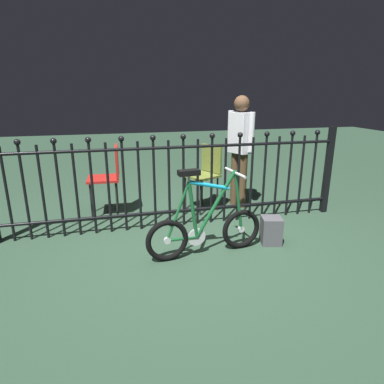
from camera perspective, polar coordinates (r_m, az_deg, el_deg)
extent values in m
plane|color=#2C4734|center=(3.46, -0.12, -9.73)|extent=(20.00, 20.00, 0.00)
cylinder|color=black|center=(3.94, -29.21, -0.52)|extent=(0.03, 0.03, 1.03)
cylinder|color=black|center=(3.90, -26.80, -0.35)|extent=(0.03, 0.03, 1.03)
sphere|color=black|center=(3.79, -27.91, 7.59)|extent=(0.06, 0.06, 0.06)
cylinder|color=black|center=(3.86, -24.34, -0.18)|extent=(0.03, 0.03, 1.03)
cylinder|color=black|center=(3.83, -21.84, 0.00)|extent=(0.03, 0.03, 1.03)
sphere|color=black|center=(3.72, -22.77, 8.10)|extent=(0.06, 0.06, 0.06)
cylinder|color=black|center=(3.81, -19.31, 0.18)|extent=(0.03, 0.03, 1.03)
cylinder|color=black|center=(3.80, -16.75, 0.36)|extent=(0.03, 0.03, 1.03)
sphere|color=black|center=(3.68, -17.47, 8.56)|extent=(0.06, 0.06, 0.06)
cylinder|color=black|center=(3.79, -14.17, 0.55)|extent=(0.03, 0.03, 1.03)
cylinder|color=black|center=(3.79, -11.60, 0.73)|extent=(0.03, 0.03, 1.03)
sphere|color=black|center=(3.68, -12.11, 8.95)|extent=(0.06, 0.06, 0.06)
cylinder|color=black|center=(3.80, -9.03, 0.91)|extent=(0.03, 0.03, 1.03)
cylinder|color=black|center=(3.82, -6.48, 1.08)|extent=(0.03, 0.03, 1.03)
sphere|color=black|center=(3.71, -6.76, 9.26)|extent=(0.06, 0.06, 0.06)
cylinder|color=black|center=(3.84, -3.95, 1.26)|extent=(0.03, 0.03, 1.03)
cylinder|color=black|center=(3.87, -1.46, 1.42)|extent=(0.03, 0.03, 1.03)
sphere|color=black|center=(3.76, -1.53, 9.49)|extent=(0.06, 0.06, 0.06)
cylinder|color=black|center=(3.91, 0.98, 1.59)|extent=(0.03, 0.03, 1.03)
cylinder|color=black|center=(3.96, 3.37, 1.74)|extent=(0.03, 0.03, 1.03)
sphere|color=black|center=(3.85, 3.52, 9.63)|extent=(0.06, 0.06, 0.06)
cylinder|color=black|center=(4.01, 5.71, 1.89)|extent=(0.03, 0.03, 1.03)
cylinder|color=black|center=(4.07, 7.98, 2.03)|extent=(0.03, 0.03, 1.03)
sphere|color=black|center=(3.97, 8.31, 9.70)|extent=(0.06, 0.06, 0.06)
cylinder|color=black|center=(4.14, 10.18, 2.17)|extent=(0.03, 0.03, 1.03)
cylinder|color=black|center=(4.21, 12.31, 2.29)|extent=(0.03, 0.03, 1.03)
sphere|color=black|center=(4.11, 12.80, 9.71)|extent=(0.06, 0.06, 0.06)
cylinder|color=black|center=(4.28, 14.37, 2.41)|extent=(0.03, 0.03, 1.03)
cylinder|color=black|center=(4.37, 16.35, 2.53)|extent=(0.03, 0.03, 1.03)
sphere|color=black|center=(4.27, 16.97, 9.66)|extent=(0.06, 0.06, 0.06)
cylinder|color=black|center=(4.45, 18.26, 2.63)|extent=(0.03, 0.03, 1.03)
cylinder|color=black|center=(4.55, 20.09, 2.73)|extent=(0.03, 0.03, 1.03)
sphere|color=black|center=(4.45, 20.81, 9.58)|extent=(0.06, 0.06, 0.06)
cylinder|color=black|center=(3.96, -2.34, -3.24)|extent=(3.97, 0.04, 0.04)
cylinder|color=black|center=(3.77, -2.48, 7.72)|extent=(3.97, 0.04, 0.04)
cube|color=black|center=(4.65, 22.34, 3.46)|extent=(0.07, 0.07, 1.13)
torus|color=black|center=(3.16, -4.30, -8.34)|extent=(0.42, 0.10, 0.42)
cylinder|color=silver|center=(3.16, -4.30, -8.34)|extent=(0.07, 0.04, 0.07)
torus|color=black|center=(3.43, 8.47, -6.34)|extent=(0.42, 0.10, 0.42)
cylinder|color=silver|center=(3.43, 8.47, -6.34)|extent=(0.07, 0.04, 0.07)
cylinder|color=#19592D|center=(3.20, 4.12, -2.09)|extent=(0.42, 0.08, 0.65)
cylinder|color=#19A5D8|center=(3.11, 3.01, 1.16)|extent=(0.42, 0.08, 0.13)
cylinder|color=#19592D|center=(3.12, 0.16, -3.18)|extent=(0.12, 0.05, 0.57)
cylinder|color=#19592D|center=(3.20, -1.71, -8.05)|extent=(0.30, 0.06, 0.04)
cylinder|color=#19592D|center=(3.08, -2.44, -3.42)|extent=(0.24, 0.05, 0.56)
cylinder|color=#19592D|center=(3.30, 7.98, -1.51)|extent=(0.13, 0.04, 0.62)
cylinder|color=silver|center=(3.19, 7.45, 3.50)|extent=(0.03, 0.03, 0.02)
cylinder|color=silver|center=(3.20, 7.44, 3.33)|extent=(0.07, 0.40, 0.03)
cylinder|color=silver|center=(3.02, -0.53, 2.35)|extent=(0.03, 0.03, 0.07)
cube|color=black|center=(3.00, -0.53, 3.37)|extent=(0.21, 0.11, 0.05)
cylinder|color=silver|center=(3.24, 0.81, -7.75)|extent=(0.18, 0.03, 0.18)
cylinder|color=black|center=(4.26, 1.46, -1.10)|extent=(0.02, 0.02, 0.46)
cylinder|color=black|center=(4.48, -1.15, -0.18)|extent=(0.02, 0.02, 0.46)
cylinder|color=black|center=(4.46, 4.38, -0.30)|extent=(0.02, 0.02, 0.46)
cylinder|color=black|center=(4.67, 1.74, 0.54)|extent=(0.02, 0.02, 0.46)
cube|color=olive|center=(4.40, 1.63, 2.84)|extent=(0.51, 0.51, 0.03)
cube|color=olive|center=(4.47, 3.39, 5.78)|extent=(0.19, 0.34, 0.36)
cylinder|color=black|center=(4.29, -16.96, -1.67)|extent=(0.02, 0.02, 0.47)
cylinder|color=black|center=(4.58, -16.65, -0.45)|extent=(0.02, 0.02, 0.47)
cylinder|color=black|center=(4.27, -12.82, -1.43)|extent=(0.02, 0.02, 0.47)
cylinder|color=black|center=(4.57, -12.78, -0.22)|extent=(0.02, 0.02, 0.47)
cube|color=#A51E19|center=(4.36, -15.05, 2.24)|extent=(0.40, 0.40, 0.03)
cube|color=#A51E19|center=(4.30, -12.82, 5.25)|extent=(0.04, 0.37, 0.39)
cylinder|color=#4C3823|center=(4.58, 8.71, 1.91)|extent=(0.11, 0.11, 0.75)
cylinder|color=#4C3823|center=(4.70, 7.35, 2.33)|extent=(0.11, 0.11, 0.75)
cube|color=silver|center=(4.52, 8.36, 10.05)|extent=(0.28, 0.35, 0.53)
cylinder|color=silver|center=(4.37, 10.21, 10.09)|extent=(0.08, 0.08, 0.51)
cylinder|color=silver|center=(4.66, 6.66, 10.65)|extent=(0.08, 0.08, 0.51)
sphere|color=brown|center=(4.49, 8.58, 14.86)|extent=(0.20, 0.20, 0.20)
cube|color=#4C4C51|center=(3.62, 13.47, -6.46)|extent=(0.25, 0.25, 0.29)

